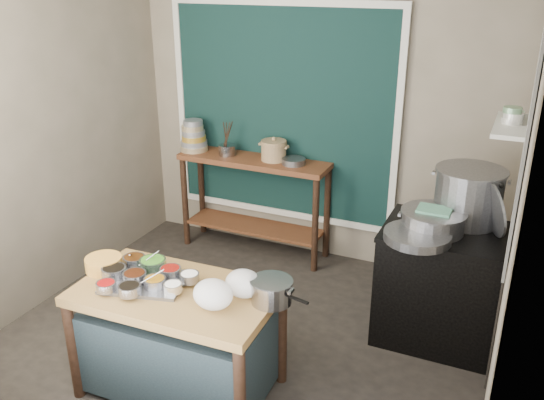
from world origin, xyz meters
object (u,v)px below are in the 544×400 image
at_px(ceramic_crock, 274,151).
at_px(steamer, 433,221).
at_px(back_counter, 254,205).
at_px(stove_block, 443,287).
at_px(yellow_basin, 104,264).
at_px(prep_table, 179,340).
at_px(condiment_tray, 145,282).
at_px(stock_pot, 468,195).
at_px(utensil_cup, 227,150).
at_px(saucepan, 271,291).

bearing_deg(ceramic_crock, steamer, -27.08).
bearing_deg(steamer, back_counter, 156.24).
distance_m(back_counter, stove_block, 2.04).
relative_size(yellow_basin, steamer, 0.51).
relative_size(prep_table, steamer, 2.69).
xyz_separation_m(back_counter, condiment_tray, (0.23, -2.05, 0.29)).
xyz_separation_m(back_counter, stove_block, (1.90, -0.73, -0.05)).
xyz_separation_m(back_counter, stock_pot, (1.97, -0.51, 0.61)).
bearing_deg(condiment_tray, utensil_cup, 103.90).
distance_m(prep_table, yellow_basin, 0.71).
relative_size(back_counter, yellow_basin, 6.08).
height_order(back_counter, steamer, steamer).
bearing_deg(stove_block, condiment_tray, -141.77).
height_order(back_counter, stove_block, back_counter).
distance_m(condiment_tray, yellow_basin, 0.36).
relative_size(ceramic_crock, steamer, 0.53).
height_order(utensil_cup, stock_pot, stock_pot).
height_order(back_counter, ceramic_crock, ceramic_crock).
distance_m(yellow_basin, saucepan, 1.17).
height_order(prep_table, utensil_cup, utensil_cup).
distance_m(saucepan, utensil_cup, 2.32).
distance_m(utensil_cup, ceramic_crock, 0.47).
distance_m(stove_block, steamer, 0.55).
relative_size(condiment_tray, steamer, 1.08).
relative_size(stove_block, stock_pot, 1.76).
bearing_deg(saucepan, condiment_tray, -157.01).
distance_m(back_counter, stock_pot, 2.12).
height_order(back_counter, yellow_basin, back_counter).
xyz_separation_m(prep_table, yellow_basin, (-0.57, 0.02, 0.42)).
distance_m(stove_block, condiment_tray, 2.15).
relative_size(saucepan, utensil_cup, 1.58).
bearing_deg(stock_pot, saucepan, -123.58).
bearing_deg(steamer, condiment_tray, -140.86).
bearing_deg(stove_block, saucepan, -126.00).
bearing_deg(utensil_cup, prep_table, -70.42).
distance_m(prep_table, saucepan, 0.76).
relative_size(prep_table, stock_pot, 2.44).
height_order(back_counter, stock_pot, stock_pot).
distance_m(condiment_tray, ceramic_crock, 2.09).
distance_m(back_counter, saucepan, 2.20).
xyz_separation_m(yellow_basin, steamer, (1.90, 1.22, 0.16)).
bearing_deg(back_counter, ceramic_crock, 8.44).
height_order(stove_block, saucepan, saucepan).
distance_m(condiment_tray, steamer, 2.01).
bearing_deg(yellow_basin, ceramic_crock, 81.25).
relative_size(condiment_tray, saucepan, 1.90).
bearing_deg(utensil_cup, condiment_tray, -76.10).
relative_size(stove_block, steamer, 1.93).
relative_size(condiment_tray, ceramic_crock, 2.02).
relative_size(stove_block, saucepan, 3.40).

